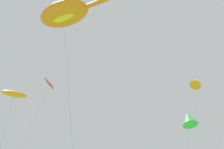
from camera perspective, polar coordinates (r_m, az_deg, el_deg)
big_show_kite at (r=23.85m, az=-9.29°, el=12.61°), size 6.83×10.21×19.43m
small_kite_delta_white at (r=25.42m, az=-13.56°, el=-3.24°), size 3.14×3.96×15.53m
small_kite_box_yellow at (r=12.16m, az=-19.90°, el=-4.02°), size 1.18×2.03×7.52m
small_kite_tiny_distant at (r=30.38m, az=17.20°, el=-1.59°), size 2.54×4.17×18.21m
small_kite_bird_shape at (r=23.88m, az=15.72°, el=-8.94°), size 1.87×2.53×12.13m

